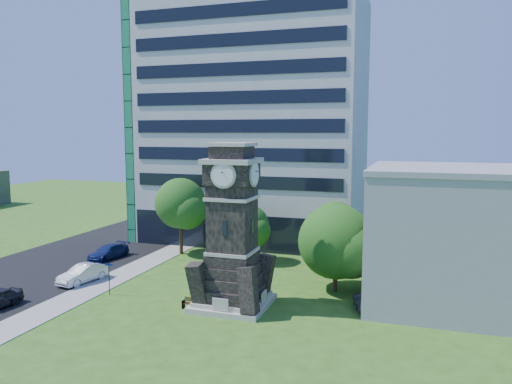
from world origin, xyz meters
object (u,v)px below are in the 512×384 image
(clock_tower, at_px, (232,237))
(car_east_lot, at_px, (391,301))
(park_bench, at_px, (193,303))
(car_street_north, at_px, (108,252))
(car_street_mid, at_px, (83,274))
(street_sign, at_px, (109,275))

(clock_tower, relative_size, car_east_lot, 2.26)
(park_bench, bearing_deg, car_street_north, 151.72)
(car_street_mid, height_order, street_sign, street_sign)
(car_street_mid, distance_m, street_sign, 4.76)
(car_east_lot, bearing_deg, street_sign, 76.29)
(clock_tower, distance_m, car_east_lot, 12.51)
(clock_tower, bearing_deg, street_sign, -175.67)
(street_sign, bearing_deg, car_street_north, 109.32)
(clock_tower, xyz_separation_m, street_sign, (-10.27, -0.78, -3.63))
(clock_tower, xyz_separation_m, car_street_north, (-17.18, 9.05, -4.58))
(car_street_mid, xyz_separation_m, park_bench, (11.90, -2.98, -0.33))
(park_bench, bearing_deg, car_east_lot, 24.20)
(car_street_mid, relative_size, car_east_lot, 0.86)
(clock_tower, height_order, car_east_lot, clock_tower)
(clock_tower, bearing_deg, car_street_mid, 174.59)
(clock_tower, distance_m, park_bench, 5.70)
(street_sign, bearing_deg, park_bench, -21.89)
(car_street_north, distance_m, street_sign, 12.05)
(car_east_lot, height_order, park_bench, car_east_lot)
(car_street_north, bearing_deg, clock_tower, -18.54)
(car_street_mid, relative_size, car_street_north, 0.96)
(car_street_mid, bearing_deg, street_sign, -16.24)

